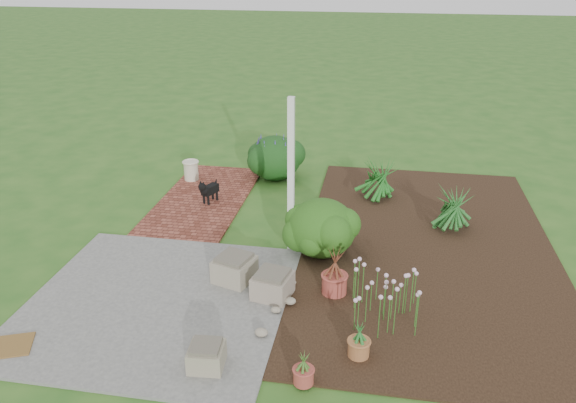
% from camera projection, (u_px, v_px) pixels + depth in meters
% --- Properties ---
extents(ground, '(80.00, 80.00, 0.00)m').
position_uv_depth(ground, '(272.00, 250.00, 9.09)').
color(ground, '#28591C').
rests_on(ground, ground).
extents(concrete_patio, '(3.50, 3.50, 0.04)m').
position_uv_depth(concrete_patio, '(157.00, 302.00, 7.70)').
color(concrete_patio, '#5B5B59').
rests_on(concrete_patio, ground).
extents(brick_path, '(1.60, 3.50, 0.04)m').
position_uv_depth(brick_path, '(204.00, 199.00, 10.92)').
color(brick_path, '#602A1E').
rests_on(brick_path, ground).
extents(garden_bed, '(4.00, 7.00, 0.03)m').
position_uv_depth(garden_bed, '(428.00, 247.00, 9.14)').
color(garden_bed, black).
rests_on(garden_bed, ground).
extents(veranda_post, '(0.10, 0.10, 2.50)m').
position_uv_depth(veranda_post, '(291.00, 177.00, 8.62)').
color(veranda_post, white).
rests_on(veranda_post, ground).
extents(stone_trough_near, '(0.42, 0.42, 0.26)m').
position_uv_depth(stone_trough_near, '(207.00, 357.00, 6.43)').
color(stone_trough_near, gray).
rests_on(stone_trough_near, concrete_patio).
extents(stone_trough_mid, '(0.58, 0.58, 0.33)m').
position_uv_depth(stone_trough_mid, '(273.00, 285.00, 7.74)').
color(stone_trough_mid, gray).
rests_on(stone_trough_mid, concrete_patio).
extents(stone_trough_far, '(0.64, 0.64, 0.34)m').
position_uv_depth(stone_trough_far, '(235.00, 269.00, 8.12)').
color(stone_trough_far, gray).
rests_on(stone_trough_far, concrete_patio).
extents(coir_doormat, '(0.81, 0.67, 0.02)m').
position_uv_depth(coir_doormat, '(2.00, 347.00, 6.77)').
color(coir_doormat, brown).
rests_on(coir_doormat, concrete_patio).
extents(black_dog, '(0.30, 0.50, 0.46)m').
position_uv_depth(black_dog, '(208.00, 189.00, 10.60)').
color(black_dog, black).
rests_on(black_dog, brick_path).
extents(cream_ceramic_urn, '(0.36, 0.36, 0.40)m').
position_uv_depth(cream_ceramic_urn, '(191.00, 171.00, 11.72)').
color(cream_ceramic_urn, beige).
rests_on(cream_ceramic_urn, brick_path).
extents(evergreen_shrub, '(1.18, 1.18, 0.92)m').
position_uv_depth(evergreen_shrub, '(322.00, 226.00, 8.77)').
color(evergreen_shrub, '#1B410E').
rests_on(evergreen_shrub, garden_bed).
extents(agapanthus_clump_back, '(1.05, 1.05, 0.89)m').
position_uv_depth(agapanthus_clump_back, '(453.00, 204.00, 9.59)').
color(agapanthus_clump_back, '#103E16').
rests_on(agapanthus_clump_back, garden_bed).
extents(agapanthus_clump_front, '(1.17, 1.17, 0.90)m').
position_uv_depth(agapanthus_clump_front, '(378.00, 175.00, 10.80)').
color(agapanthus_clump_front, '#113E12').
rests_on(agapanthus_clump_front, garden_bed).
extents(pink_flower_patch, '(1.28, 1.28, 0.67)m').
position_uv_depth(pink_flower_patch, '(388.00, 298.00, 7.17)').
color(pink_flower_patch, '#113D0F').
rests_on(pink_flower_patch, garden_bed).
extents(terracotta_pot_bronze, '(0.36, 0.36, 0.28)m').
position_uv_depth(terracotta_pot_bronze, '(334.00, 284.00, 7.84)').
color(terracotta_pot_bronze, '#A24236').
rests_on(terracotta_pot_bronze, garden_bed).
extents(terracotta_pot_small_left, '(0.30, 0.30, 0.21)m').
position_uv_depth(terracotta_pot_small_left, '(359.00, 348.00, 6.63)').
color(terracotta_pot_small_left, '#9A5E34').
rests_on(terracotta_pot_small_left, garden_bed).
extents(terracotta_pot_small_right, '(0.29, 0.29, 0.19)m').
position_uv_depth(terracotta_pot_small_right, '(303.00, 376.00, 6.20)').
color(terracotta_pot_small_right, '#9C3E35').
rests_on(terracotta_pot_small_right, garden_bed).
extents(purple_flowering_bush, '(1.42, 1.42, 0.94)m').
position_uv_depth(purple_flowering_bush, '(275.00, 157.00, 11.81)').
color(purple_flowering_bush, black).
rests_on(purple_flowering_bush, ground).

